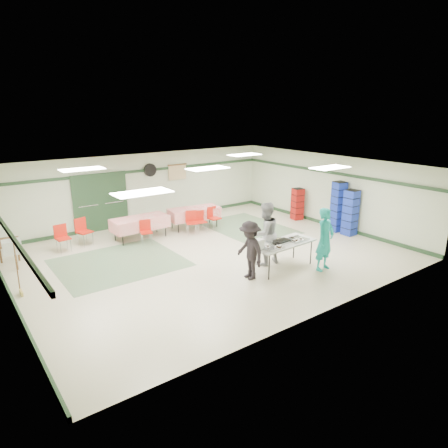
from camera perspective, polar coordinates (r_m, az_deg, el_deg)
floor at (r=12.41m, az=-2.20°, el=-4.39°), size 11.00×11.00×0.00m
ceiling at (r=11.72m, az=-2.34°, el=8.04°), size 11.00×11.00×0.00m
wall_back at (r=15.83m, az=-11.46°, el=4.99°), size 11.00×0.00×11.00m
wall_front at (r=8.80m, az=14.42°, el=-4.48°), size 11.00×0.00×11.00m
wall_left at (r=10.15m, az=-29.00°, el=-3.27°), size 0.00×9.00×9.00m
wall_right at (r=15.66m, az=14.71°, el=4.65°), size 0.00×9.00×9.00m
trim_back at (r=15.68m, az=-11.56°, el=7.48°), size 11.00×0.06×0.10m
baseboard_back at (r=16.11m, az=-11.16°, el=0.47°), size 11.00×0.06×0.12m
trim_left at (r=9.96m, az=-29.38°, el=0.56°), size 0.06×9.00×0.10m
baseboard_left at (r=10.61m, az=-27.86°, el=-9.82°), size 0.06×9.00×0.12m
trim_right at (r=15.51m, az=14.83°, el=7.17°), size 0.06×9.00×0.10m
baseboard_right at (r=15.94m, az=14.31°, el=0.10°), size 0.06×9.00×0.12m
green_patch_a at (r=12.17m, az=-14.74°, el=-5.36°), size 3.50×3.00×0.01m
green_patch_b at (r=15.13m, az=3.40°, el=-0.50°), size 2.50×3.50×0.01m
double_door_left at (r=15.08m, az=-18.88°, el=2.68°), size 0.90×0.06×2.10m
double_door_right at (r=15.37m, az=-15.52°, el=3.23°), size 0.90×0.06×2.10m
door_frame at (r=15.20m, az=-17.18°, el=2.94°), size 2.00×0.03×2.15m
wall_fan at (r=15.78m, az=-10.52°, el=7.59°), size 0.50×0.10×0.50m
scroll_banner at (r=16.36m, az=-6.68°, el=7.35°), size 0.80×0.02×0.60m
serving_table at (r=11.28m, az=8.41°, el=-2.85°), size 2.03×0.92×0.76m
sheet_tray_right at (r=11.55m, az=10.42°, el=-2.20°), size 0.61×0.48×0.02m
sheet_tray_mid at (r=11.28m, az=7.83°, el=-2.53°), size 0.66×0.51×0.02m
sheet_tray_left at (r=10.79m, az=6.96°, el=-3.40°), size 0.57×0.44×0.02m
baking_pan at (r=11.25m, az=8.29°, el=-2.46°), size 0.48×0.31×0.08m
foam_box_stack at (r=10.67m, az=4.98°, el=-2.88°), size 0.24×0.23×0.27m
volunteer_teal at (r=11.36m, az=14.22°, el=-2.15°), size 0.70×0.51×1.77m
volunteer_grey at (r=11.45m, az=5.89°, el=-1.40°), size 0.91×0.72×1.83m
volunteer_dark at (r=10.49m, az=3.71°, el=-3.78°), size 0.70×1.08×1.58m
dining_table_a at (r=15.00m, az=-4.26°, el=1.57°), size 1.98×1.08×0.77m
dining_table_b at (r=14.01m, az=-11.91°, el=0.17°), size 1.94×0.90×0.77m
chair_a at (r=14.49m, az=-3.46°, el=0.69°), size 0.43×0.43×0.79m
chair_b at (r=14.29m, az=-4.69°, el=0.58°), size 0.51×0.51×0.84m
chair_c at (r=14.80m, az=-1.57°, el=1.20°), size 0.41×0.41×0.85m
chair_d at (r=13.50m, az=-11.13°, el=-0.75°), size 0.46×0.46×0.80m
chair_loose_a at (r=13.86m, az=-19.56°, el=-0.66°), size 0.54×0.54×0.91m
chair_loose_b at (r=13.51m, az=-22.17°, el=-1.51°), size 0.44×0.44×0.86m
crate_stack_blue_a at (r=15.02m, az=15.98°, el=2.38°), size 0.48×0.48×1.84m
crate_stack_red at (r=16.33m, az=10.44°, el=2.83°), size 0.47×0.47×1.28m
crate_stack_blue_b at (r=14.73m, az=17.62°, el=1.55°), size 0.42×0.42×1.64m
printer_table at (r=12.87m, az=-28.69°, el=-2.67°), size 0.79×1.02×0.74m
office_printer at (r=11.71m, az=-28.05°, el=-2.91°), size 0.47×0.42×0.35m
broom at (r=10.81m, az=-27.51°, el=-5.24°), size 0.05×0.24×1.46m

